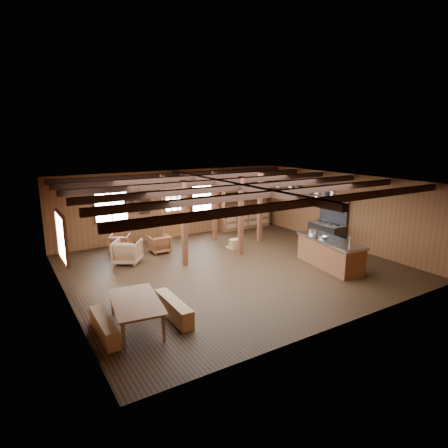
{
  "coord_description": "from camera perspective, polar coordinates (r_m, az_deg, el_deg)",
  "views": [
    {
      "loc": [
        -6.26,
        -9.69,
        4.18
      ],
      "look_at": [
        -0.07,
        0.38,
        1.38
      ],
      "focal_mm": 30.0,
      "sensor_mm": 36.0,
      "label": 1
    }
  ],
  "objects": [
    {
      "name": "dining_table",
      "position": [
        8.77,
        -12.99,
        -13.17
      ],
      "size": [
        1.24,
        1.92,
        0.63
      ],
      "primitive_type": "imported",
      "rotation": [
        0.0,
        0.0,
        1.43
      ],
      "color": "brown",
      "rests_on": "floor"
    },
    {
      "name": "pot_rack",
      "position": [
        13.97,
        12.13,
        5.27
      ],
      "size": [
        0.34,
        3.0,
        0.46
      ],
      "color": "#2A2A2D",
      "rests_on": "ceiling"
    },
    {
      "name": "bench_aisle",
      "position": [
        9.08,
        -7.68,
        -12.65
      ],
      "size": [
        0.3,
        1.59,
        0.44
      ],
      "primitive_type": "cube",
      "color": "brown",
      "rests_on": "floor"
    },
    {
      "name": "ceiling_joists",
      "position": [
        11.78,
        0.83,
        6.03
      ],
      "size": [
        9.8,
        8.82,
        0.18
      ],
      "color": "black",
      "rests_on": "ceiling"
    },
    {
      "name": "window_back_left",
      "position": [
        14.84,
        -16.82,
        2.76
      ],
      "size": [
        1.32,
        0.06,
        1.32
      ],
      "color": "white",
      "rests_on": "wall_back"
    },
    {
      "name": "kitchen_island",
      "position": [
        12.62,
        15.8,
        -4.24
      ],
      "size": [
        1.22,
        2.6,
        1.2
      ],
      "rotation": [
        0.0,
        0.0,
        -0.14
      ],
      "color": "brown",
      "rests_on": "floor"
    },
    {
      "name": "counter_pot",
      "position": [
        12.98,
        13.45,
        -1.06
      ],
      "size": [
        0.31,
        0.31,
        0.19
      ],
      "primitive_type": "cylinder",
      "color": "silver",
      "rests_on": "kitchen_island"
    },
    {
      "name": "bench_wall",
      "position": [
        8.65,
        -17.81,
        -14.72
      ],
      "size": [
        0.28,
        1.49,
        0.41
      ],
      "primitive_type": "cube",
      "color": "brown",
      "rests_on": "floor"
    },
    {
      "name": "step_stool",
      "position": [
        14.09,
        1.7,
        -3.1
      ],
      "size": [
        0.46,
        0.35,
        0.39
      ],
      "primitive_type": "cube",
      "rotation": [
        0.0,
        0.0,
        0.08
      ],
      "color": "brown",
      "rests_on": "floor"
    },
    {
      "name": "armchair_a",
      "position": [
        13.88,
        -9.85,
        -3.01
      ],
      "size": [
        0.7,
        0.71,
        0.64
      ],
      "primitive_type": "imported",
      "rotation": [
        0.0,
        0.0,
        3.16
      ],
      "color": "brown",
      "rests_on": "floor"
    },
    {
      "name": "bowl",
      "position": [
        12.53,
        14.84,
        -1.94
      ],
      "size": [
        0.29,
        0.29,
        0.07
      ],
      "primitive_type": "imported",
      "rotation": [
        0.0,
        0.0,
        -0.12
      ],
      "color": "silver",
      "rests_on": "kitchen_island"
    },
    {
      "name": "window_left",
      "position": [
        10.59,
        -23.53,
        -1.9
      ],
      "size": [
        0.14,
        1.24,
        1.32
      ],
      "color": "white",
      "rests_on": "wall_back"
    },
    {
      "name": "window_back_right",
      "position": [
        16.25,
        -3.42,
        4.19
      ],
      "size": [
        1.02,
        0.06,
        1.32
      ],
      "color": "white",
      "rests_on": "wall_back"
    },
    {
      "name": "back_counter",
      "position": [
        17.29,
        3.17,
        1.38
      ],
      "size": [
        2.55,
        0.6,
        2.45
      ],
      "color": "brown",
      "rests_on": "floor"
    },
    {
      "name": "armchair_c",
      "position": [
        12.94,
        -14.49,
        -4.1
      ],
      "size": [
        1.19,
        1.2,
        0.79
      ],
      "primitive_type": "imported",
      "rotation": [
        0.0,
        0.0,
        2.52
      ],
      "color": "brown",
      "rests_on": "floor"
    },
    {
      "name": "notice_boards",
      "position": [
        15.14,
        -12.8,
        3.35
      ],
      "size": [
        1.08,
        0.03,
        0.9
      ],
      "color": "silver",
      "rests_on": "wall_back"
    },
    {
      "name": "pendant_lamps",
      "position": [
        11.58,
        -10.87,
        3.51
      ],
      "size": [
        1.86,
        2.36,
        0.66
      ],
      "color": "#2A2A2D",
      "rests_on": "ceiling"
    },
    {
      "name": "timber_posts",
      "position": [
        13.86,
        -1.59,
        1.77
      ],
      "size": [
        3.95,
        2.35,
        2.8
      ],
      "color": "#442113",
      "rests_on": "floor"
    },
    {
      "name": "commercial_range",
      "position": [
        15.21,
        15.56,
        -0.78
      ],
      "size": [
        0.78,
        1.47,
        1.81
      ],
      "color": "#2A2A2D",
      "rests_on": "floor"
    },
    {
      "name": "room",
      "position": [
        11.86,
        1.26,
        -0.21
      ],
      "size": [
        10.04,
        9.04,
        2.84
      ],
      "color": "black",
      "rests_on": "ground"
    },
    {
      "name": "armchair_b",
      "position": [
        14.3,
        -15.57,
        -2.82
      ],
      "size": [
        0.94,
        0.94,
        0.64
      ],
      "primitive_type": "imported",
      "rotation": [
        0.0,
        0.0,
        2.65
      ],
      "color": "brown",
      "rests_on": "floor"
    },
    {
      "name": "back_door",
      "position": [
        15.81,
        -7.52,
        1.18
      ],
      "size": [
        1.02,
        0.08,
        2.15
      ],
      "color": "brown",
      "rests_on": "floor"
    }
  ]
}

